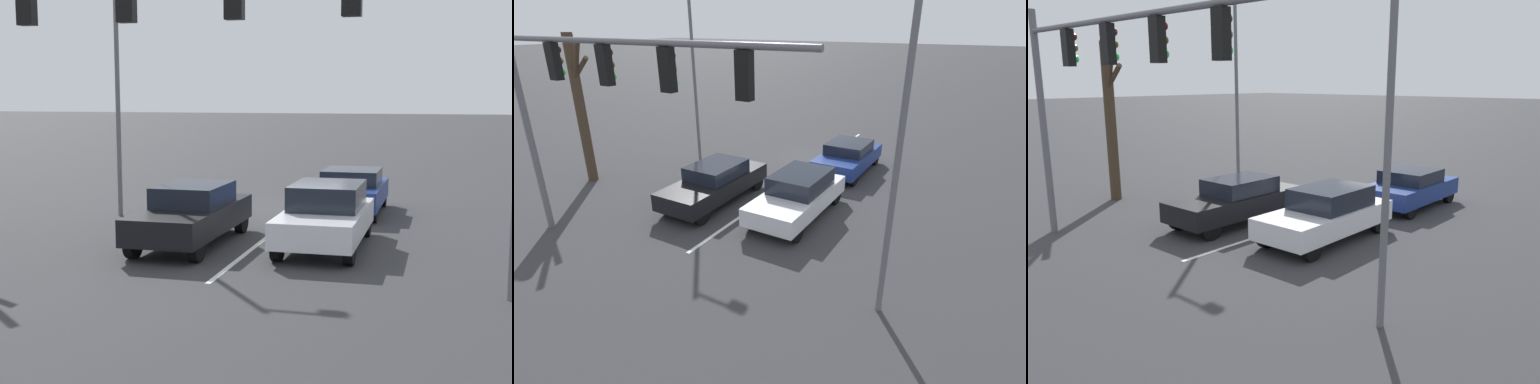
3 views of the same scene
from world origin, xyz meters
The scene contains 7 objects.
ground_plane centered at (0.00, 0.00, 0.00)m, with size 240.00×240.00×0.00m, color #333335.
lane_stripe_left_divider centered at (0.00, 1.92, 0.01)m, with size 0.12×15.84×0.01m, color silver.
car_black_midlane_front centered at (1.59, 6.34, 0.78)m, with size 1.79×4.77×1.49m.
car_white_leftlane_front centered at (-1.68, 5.83, 0.80)m, with size 1.87×4.49×1.55m.
car_navy_leftlane_second centered at (-1.62, 0.62, 0.73)m, with size 1.94×4.24×1.39m.
traffic_signal_gantry centered at (1.78, 10.82, 4.87)m, with size 9.70×0.37×6.57m.
street_lamp_right_shoulder centered at (5.04, 2.91, 5.00)m, with size 1.60×0.24×8.86m.
Camera 1 is at (-4.45, 22.74, 3.68)m, focal length 50.00 mm.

